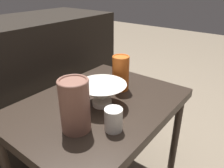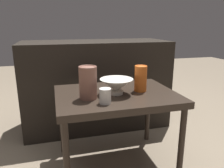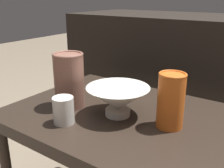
{
  "view_description": "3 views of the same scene",
  "coord_description": "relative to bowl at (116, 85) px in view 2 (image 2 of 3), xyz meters",
  "views": [
    {
      "loc": [
        -0.6,
        -0.53,
        0.96
      ],
      "look_at": [
        0.03,
        -0.05,
        0.58
      ],
      "focal_mm": 35.0,
      "sensor_mm": 36.0,
      "label": 1
    },
    {
      "loc": [
        -0.36,
        -1.23,
        0.9
      ],
      "look_at": [
        -0.04,
        -0.05,
        0.57
      ],
      "focal_mm": 35.0,
      "sensor_mm": 36.0,
      "label": 2
    },
    {
      "loc": [
        0.42,
        -0.66,
        0.86
      ],
      "look_at": [
        -0.04,
        -0.0,
        0.59
      ],
      "focal_mm": 42.0,
      "sensor_mm": 36.0,
      "label": 3
    }
  ],
  "objects": [
    {
      "name": "cup",
      "position": [
        -0.1,
        -0.14,
        -0.02
      ],
      "size": [
        0.06,
        0.06,
        0.08
      ],
      "color": "silver",
      "rests_on": "table"
    },
    {
      "name": "vase_colorful_right",
      "position": [
        0.16,
        0.03,
        0.03
      ],
      "size": [
        0.08,
        0.08,
        0.16
      ],
      "color": "orange",
      "rests_on": "table"
    },
    {
      "name": "table",
      "position": [
        0.01,
        0.02,
        -0.11
      ],
      "size": [
        0.73,
        0.55,
        0.5
      ],
      "color": "#2D231C",
      "rests_on": "ground_plane"
    },
    {
      "name": "bowl",
      "position": [
        0.0,
        0.0,
        0.0
      ],
      "size": [
        0.2,
        0.2,
        0.09
      ],
      "color": "silver",
      "rests_on": "table"
    },
    {
      "name": "couch_backdrop",
      "position": [
        0.01,
        0.67,
        -0.17
      ],
      "size": [
        1.25,
        0.5,
        0.76
      ],
      "color": "black",
      "rests_on": "ground_plane"
    },
    {
      "name": "vase_textured_left",
      "position": [
        -0.18,
        -0.03,
        0.04
      ],
      "size": [
        0.1,
        0.1,
        0.19
      ],
      "color": "brown",
      "rests_on": "table"
    },
    {
      "name": "ground_plane",
      "position": [
        0.01,
        0.02,
        -0.55
      ],
      "size": [
        8.0,
        8.0,
        0.0
      ],
      "primitive_type": "plane",
      "color": "#7F705B"
    }
  ]
}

